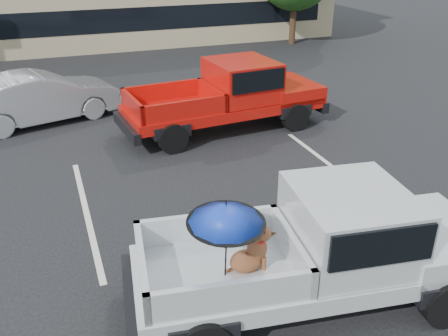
# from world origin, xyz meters

# --- Properties ---
(ground) EXTENTS (90.00, 90.00, 0.00)m
(ground) POSITION_xyz_m (0.00, 0.00, 0.00)
(ground) COLOR black
(ground) RESTS_ON ground
(stripe_left) EXTENTS (0.12, 5.00, 0.01)m
(stripe_left) POSITION_xyz_m (-3.00, 2.00, 0.00)
(stripe_left) COLOR silver
(stripe_left) RESTS_ON ground
(stripe_right) EXTENTS (0.12, 5.00, 0.01)m
(stripe_right) POSITION_xyz_m (3.00, 2.00, 0.00)
(stripe_right) COLOR silver
(stripe_right) RESTS_ON ground
(silver_pickup) EXTENTS (5.90, 2.69, 2.06)m
(silver_pickup) POSITION_xyz_m (0.31, -2.05, 1.05)
(silver_pickup) COLOR black
(silver_pickup) RESTS_ON ground
(red_pickup) EXTENTS (6.17, 2.65, 1.98)m
(red_pickup) POSITION_xyz_m (1.77, 5.61, 1.08)
(red_pickup) COLOR black
(red_pickup) RESTS_ON ground
(silver_sedan) EXTENTS (4.89, 2.80, 1.53)m
(silver_sedan) POSITION_xyz_m (-3.57, 8.12, 0.76)
(silver_sedan) COLOR #A3A4AA
(silver_sedan) RESTS_ON ground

